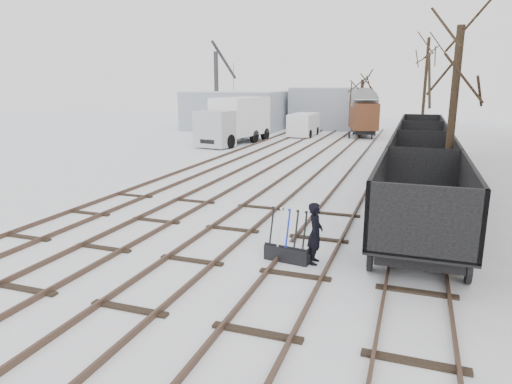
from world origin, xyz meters
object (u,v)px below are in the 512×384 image
freight_wagon_a (420,217)px  panel_van (303,124)px  box_van_wagon (363,115)px  ground_frame (288,251)px  lorry (235,120)px  crane (218,108)px  worker (315,233)px

freight_wagon_a → panel_van: (-10.50, 28.69, 0.08)m
freight_wagon_a → box_van_wagon: (-5.09, 29.72, 1.02)m
ground_frame → box_van_wagon: (-1.62, 31.89, 1.76)m
lorry → freight_wagon_a: bearing=-46.7°
lorry → box_van_wagon: bearing=50.7°
panel_van → box_van_wagon: bearing=11.3°
ground_frame → crane: (-16.64, 32.49, 2.10)m
worker → box_van_wagon: bearing=0.1°
panel_van → crane: crane is taller
box_van_wagon → lorry: bearing=-152.5°
worker → ground_frame: bearing=93.4°
worker → crane: crane is taller
box_van_wagon → crane: (-15.02, 0.60, 0.35)m
freight_wagon_a → panel_van: 30.56m
ground_frame → lorry: lorry is taller
box_van_wagon → worker: bearing=-99.9°
box_van_wagon → lorry: (-9.45, -8.41, -0.11)m
worker → lorry: 26.22m
worker → box_van_wagon: box_van_wagon is taller
ground_frame → crane: bearing=125.6°
box_van_wagon → panel_van: (-5.42, -1.03, -0.94)m
ground_frame → box_van_wagon: 31.98m
box_van_wagon → lorry: lorry is taller
lorry → panel_van: 8.45m
ground_frame → panel_van: panel_van is taller
freight_wagon_a → box_van_wagon: box_van_wagon is taller
box_van_wagon → crane: bearing=163.6°
lorry → crane: crane is taller
ground_frame → box_van_wagon: box_van_wagon is taller
ground_frame → freight_wagon_a: (3.46, 2.17, 0.74)m
freight_wagon_a → box_van_wagon: 30.17m
lorry → worker: bearing=-54.1°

